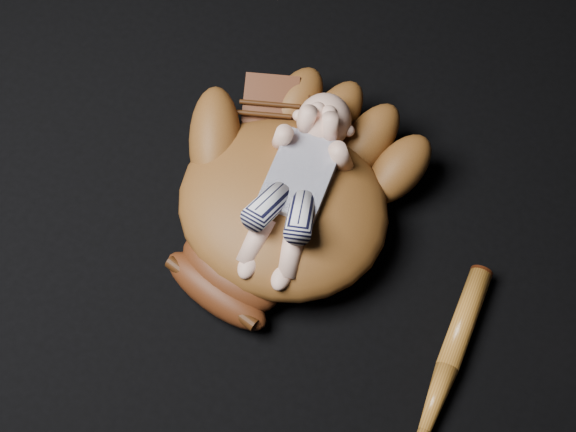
# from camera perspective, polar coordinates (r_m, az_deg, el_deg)

# --- Properties ---
(baseball_glove) EXTENTS (0.56, 0.61, 0.16)m
(baseball_glove) POSITION_cam_1_polar(r_m,az_deg,el_deg) (1.34, -0.37, 1.08)
(baseball_glove) COLOR #5C3313
(baseball_glove) RESTS_ON ground
(newborn_baby) EXTENTS (0.19, 0.36, 0.14)m
(newborn_baby) POSITION_cam_1_polar(r_m,az_deg,el_deg) (1.30, 0.49, 1.99)
(newborn_baby) COLOR #E7AE94
(newborn_baby) RESTS_ON baseball_glove
(baseball_bat) EXTENTS (0.05, 0.41, 0.04)m
(baseball_bat) POSITION_cam_1_polar(r_m,az_deg,el_deg) (1.31, 10.93, -11.40)
(baseball_bat) COLOR #A86520
(baseball_bat) RESTS_ON ground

